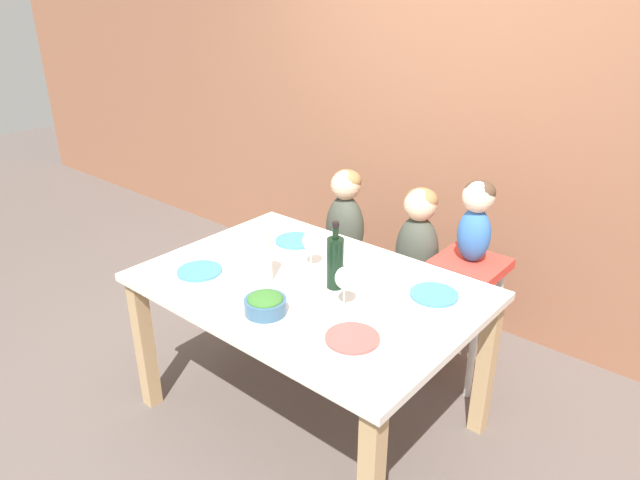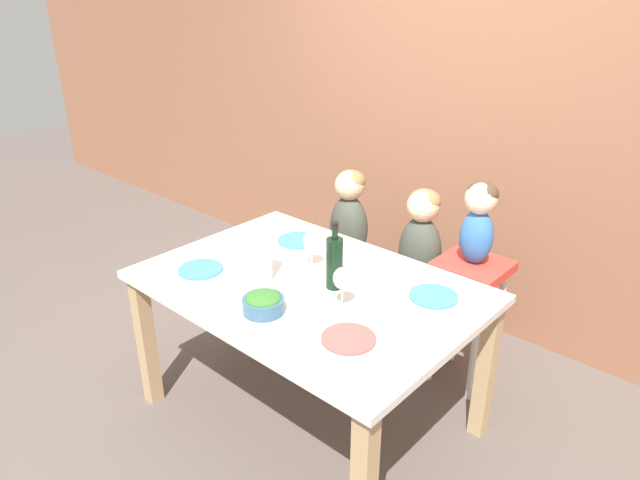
# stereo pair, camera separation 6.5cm
# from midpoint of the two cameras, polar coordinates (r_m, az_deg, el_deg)

# --- Properties ---
(ground_plane) EXTENTS (14.00, 14.00, 0.00)m
(ground_plane) POSITION_cam_midpoint_polar(r_m,az_deg,el_deg) (2.92, -1.67, -17.02)
(ground_plane) COLOR #564C47
(wall_back) EXTENTS (10.00, 0.06, 2.70)m
(wall_back) POSITION_cam_midpoint_polar(r_m,az_deg,el_deg) (3.36, 13.91, 13.70)
(wall_back) COLOR #8E5B42
(wall_back) RESTS_ON ground_plane
(dining_table) EXTENTS (1.45, 1.01, 0.73)m
(dining_table) POSITION_cam_midpoint_polar(r_m,az_deg,el_deg) (2.55, -1.84, -6.18)
(dining_table) COLOR silver
(dining_table) RESTS_ON ground_plane
(chair_far_left) EXTENTS (0.38, 0.37, 0.45)m
(chair_far_left) POSITION_cam_midpoint_polar(r_m,az_deg,el_deg) (3.39, 1.87, -3.02)
(chair_far_left) COLOR silver
(chair_far_left) RESTS_ON ground_plane
(chair_far_center) EXTENTS (0.38, 0.37, 0.45)m
(chair_far_center) POSITION_cam_midpoint_polar(r_m,az_deg,el_deg) (3.15, 8.72, -5.57)
(chair_far_center) COLOR silver
(chair_far_center) RESTS_ON ground_plane
(chair_right_highchair) EXTENTS (0.33, 0.31, 0.69)m
(chair_right_highchair) POSITION_cam_midpoint_polar(r_m,az_deg,el_deg) (2.96, 13.90, -4.77)
(chair_right_highchair) COLOR silver
(chair_right_highchair) RESTS_ON ground_plane
(person_child_left) EXTENTS (0.23, 0.19, 0.54)m
(person_child_left) POSITION_cam_midpoint_polar(r_m,az_deg,el_deg) (3.24, 1.97, 2.59)
(person_child_left) COLOR #3D4238
(person_child_left) RESTS_ON chair_far_left
(person_child_center) EXTENTS (0.23, 0.19, 0.54)m
(person_child_center) POSITION_cam_midpoint_polar(r_m,az_deg,el_deg) (2.99, 9.16, 0.37)
(person_child_center) COLOR #3D4238
(person_child_center) RESTS_ON chair_far_center
(person_baby_right) EXTENTS (0.16, 0.16, 0.41)m
(person_baby_right) POSITION_cam_midpoint_polar(r_m,az_deg,el_deg) (2.79, 14.72, 2.39)
(person_baby_right) COLOR #3366B2
(person_baby_right) RESTS_ON chair_right_highchair
(wine_bottle) EXTENTS (0.07, 0.07, 0.30)m
(wine_bottle) POSITION_cam_midpoint_polar(r_m,az_deg,el_deg) (2.41, 0.75, -2.16)
(wine_bottle) COLOR black
(wine_bottle) RESTS_ON dining_table
(paper_towel_roll) EXTENTS (0.10, 0.10, 0.24)m
(paper_towel_roll) POSITION_cam_midpoint_polar(r_m,az_deg,el_deg) (2.47, -6.78, -1.64)
(paper_towel_roll) COLOR white
(paper_towel_roll) RESTS_ON dining_table
(wine_glass_near) EXTENTS (0.08, 0.08, 0.18)m
(wine_glass_near) POSITION_cam_midpoint_polar(r_m,az_deg,el_deg) (2.26, 1.63, -3.91)
(wine_glass_near) COLOR white
(wine_glass_near) RESTS_ON dining_table
(wine_glass_far) EXTENTS (0.08, 0.08, 0.18)m
(wine_glass_far) POSITION_cam_midpoint_polar(r_m,az_deg,el_deg) (2.58, -1.65, -0.17)
(wine_glass_far) COLOR white
(wine_glass_far) RESTS_ON dining_table
(salad_bowl_large) EXTENTS (0.17, 0.17, 0.08)m
(salad_bowl_large) POSITION_cam_midpoint_polar(r_m,az_deg,el_deg) (2.28, -6.31, -6.34)
(salad_bowl_large) COLOR #335675
(salad_bowl_large) RESTS_ON dining_table
(dinner_plate_front_left) EXTENTS (0.20, 0.20, 0.01)m
(dinner_plate_front_left) POSITION_cam_midpoint_polar(r_m,az_deg,el_deg) (2.65, -12.65, -3.04)
(dinner_plate_front_left) COLOR teal
(dinner_plate_front_left) RESTS_ON dining_table
(dinner_plate_back_left) EXTENTS (0.20, 0.20, 0.01)m
(dinner_plate_back_left) POSITION_cam_midpoint_polar(r_m,az_deg,el_deg) (2.89, -3.12, -0.07)
(dinner_plate_back_left) COLOR teal
(dinner_plate_back_left) RESTS_ON dining_table
(dinner_plate_back_right) EXTENTS (0.20, 0.20, 0.01)m
(dinner_plate_back_right) POSITION_cam_midpoint_polar(r_m,az_deg,el_deg) (2.44, 10.58, -5.39)
(dinner_plate_back_right) COLOR teal
(dinner_plate_back_right) RESTS_ON dining_table
(dinner_plate_front_right) EXTENTS (0.20, 0.20, 0.01)m
(dinner_plate_front_right) POSITION_cam_midpoint_polar(r_m,az_deg,el_deg) (2.13, 2.37, -9.78)
(dinner_plate_front_right) COLOR #D14C47
(dinner_plate_front_right) RESTS_ON dining_table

